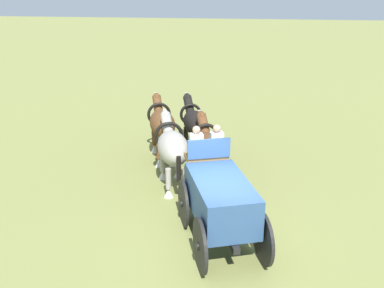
{
  "coord_description": "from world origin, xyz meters",
  "views": [
    {
      "loc": [
        -9.31,
        -1.29,
        6.08
      ],
      "look_at": [
        3.99,
        1.61,
        1.2
      ],
      "focal_mm": 38.83,
      "sensor_mm": 36.0,
      "label": 1
    }
  ],
  "objects_px": {
    "draft_horse_lead_off": "(195,123)",
    "draft_horse_lead_near": "(162,124)",
    "draft_horse_rear_near": "(172,148)",
    "show_wagon": "(219,197)",
    "draft_horse_rear_off": "(211,147)"
  },
  "relations": [
    {
      "from": "draft_horse_rear_off",
      "to": "draft_horse_lead_off",
      "type": "height_order",
      "value": "draft_horse_lead_off"
    },
    {
      "from": "show_wagon",
      "to": "draft_horse_rear_near",
      "type": "relative_size",
      "value": 1.84
    },
    {
      "from": "draft_horse_rear_near",
      "to": "draft_horse_lead_near",
      "type": "xyz_separation_m",
      "value": [
        2.38,
        1.05,
        0.04
      ]
    },
    {
      "from": "draft_horse_rear_off",
      "to": "draft_horse_lead_near",
      "type": "xyz_separation_m",
      "value": [
        1.84,
        2.24,
        0.11
      ]
    },
    {
      "from": "draft_horse_lead_near",
      "to": "draft_horse_lead_off",
      "type": "distance_m",
      "value": 1.3
    },
    {
      "from": "draft_horse_rear_off",
      "to": "draft_horse_lead_off",
      "type": "relative_size",
      "value": 0.94
    },
    {
      "from": "draft_horse_lead_near",
      "to": "draft_horse_lead_off",
      "type": "relative_size",
      "value": 1.02
    },
    {
      "from": "draft_horse_rear_near",
      "to": "draft_horse_lead_off",
      "type": "bearing_deg",
      "value": -2.58
    },
    {
      "from": "show_wagon",
      "to": "draft_horse_lead_near",
      "type": "relative_size",
      "value": 1.79
    },
    {
      "from": "draft_horse_lead_off",
      "to": "draft_horse_lead_near",
      "type": "bearing_deg",
      "value": 114.34
    },
    {
      "from": "show_wagon",
      "to": "draft_horse_lead_off",
      "type": "relative_size",
      "value": 1.82
    },
    {
      "from": "draft_horse_rear_off",
      "to": "draft_horse_rear_near",
      "type": "bearing_deg",
      "value": 114.57
    },
    {
      "from": "show_wagon",
      "to": "draft_horse_lead_off",
      "type": "bearing_deg",
      "value": 17.74
    },
    {
      "from": "draft_horse_lead_near",
      "to": "draft_horse_lead_off",
      "type": "xyz_separation_m",
      "value": [
        0.54,
        -1.18,
        -0.06
      ]
    },
    {
      "from": "draft_horse_rear_near",
      "to": "draft_horse_lead_off",
      "type": "xyz_separation_m",
      "value": [
        2.92,
        -0.13,
        -0.03
      ]
    }
  ]
}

